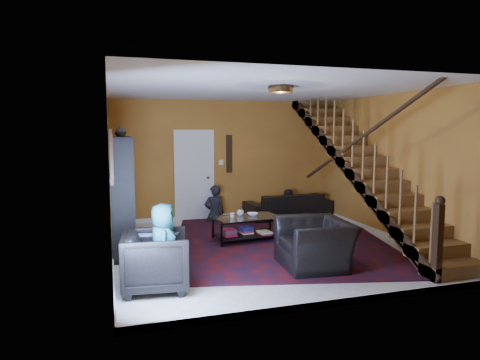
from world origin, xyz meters
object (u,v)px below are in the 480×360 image
(armchair_left, at_px, (156,261))
(armchair_right, at_px, (315,244))
(sofa, at_px, (288,206))
(coffee_table, at_px, (247,227))
(bookshelf, at_px, (122,196))

(armchair_left, height_order, armchair_right, armchair_left)
(sofa, xyz_separation_m, armchair_left, (-3.55, -3.84, 0.09))
(coffee_table, bearing_deg, bookshelf, 177.28)
(bookshelf, bearing_deg, armchair_right, -34.29)
(armchair_right, bearing_deg, sofa, 167.73)
(sofa, bearing_deg, coffee_table, 43.52)
(armchair_left, xyz_separation_m, coffee_table, (1.93, 2.03, -0.12))
(sofa, relative_size, coffee_table, 1.56)
(armchair_left, xyz_separation_m, armchair_right, (2.43, 0.23, -0.02))
(bookshelf, height_order, sofa, bookshelf)
(armchair_right, relative_size, coffee_table, 0.86)
(armchair_left, distance_m, armchair_right, 2.45)
(bookshelf, distance_m, armchair_left, 2.24)
(armchair_left, bearing_deg, armchair_right, -78.21)
(coffee_table, bearing_deg, sofa, 48.12)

